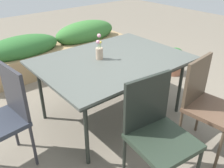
% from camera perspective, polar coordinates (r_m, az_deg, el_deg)
% --- Properties ---
extents(ground_plane, '(12.00, 12.00, 0.00)m').
position_cam_1_polar(ground_plane, '(2.94, 1.80, -7.54)').
color(ground_plane, '#756B5B').
extents(dining_table, '(1.58, 1.16, 0.73)m').
position_cam_1_polar(dining_table, '(2.62, -0.00, 5.16)').
color(dining_table, '#4C514C').
rests_on(dining_table, ground).
extents(chair_near_right, '(0.47, 0.47, 0.92)m').
position_cam_1_polar(chair_near_right, '(2.41, 21.37, -3.69)').
color(chair_near_right, brown).
rests_on(chair_near_right, ground).
extents(chair_near_left, '(0.50, 0.50, 0.95)m').
position_cam_1_polar(chair_near_left, '(1.90, 10.46, -10.46)').
color(chair_near_left, '#253025').
rests_on(chair_near_left, ground).
extents(chair_end_left, '(0.45, 0.45, 0.93)m').
position_cam_1_polar(chair_end_left, '(2.25, -23.91, -6.50)').
color(chair_end_left, '#292E39').
rests_on(chair_end_left, ground).
extents(flower_vase, '(0.08, 0.08, 0.28)m').
position_cam_1_polar(flower_vase, '(2.58, -3.03, 7.76)').
color(flower_vase, tan).
rests_on(flower_vase, dining_table).
extents(planter_box, '(2.56, 0.53, 0.70)m').
position_cam_1_polar(planter_box, '(4.17, -12.63, 8.13)').
color(planter_box, '#9E7F56').
rests_on(planter_box, ground).
extents(potted_plant, '(0.28, 0.28, 0.44)m').
position_cam_1_polar(potted_plant, '(3.98, 14.58, 5.37)').
color(potted_plant, '#9E6047').
rests_on(potted_plant, ground).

